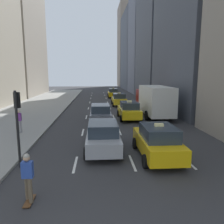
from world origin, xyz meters
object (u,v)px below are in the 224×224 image
at_px(taxi_second, 157,141).
at_px(skateboarder, 28,176).
at_px(sedan_silver_behind, 100,113).
at_px(pedestrian_far_walking, 19,120).
at_px(taxi_lead, 113,93).
at_px(sedan_black_near, 103,136).
at_px(taxi_fourth, 129,110).
at_px(box_truck, 153,100).
at_px(traffic_light_pole, 17,116).
at_px(taxi_third, 119,99).

distance_m(taxi_second, skateboarder, 6.61).
height_order(sedan_silver_behind, pedestrian_far_walking, pedestrian_far_walking).
height_order(taxi_lead, sedan_black_near, taxi_lead).
relative_size(taxi_second, pedestrian_far_walking, 2.67).
distance_m(taxi_lead, skateboarder, 34.61).
bearing_deg(sedan_black_near, taxi_fourth, 72.27).
relative_size(taxi_fourth, sedan_silver_behind, 0.97).
height_order(taxi_fourth, box_truck, box_truck).
distance_m(pedestrian_far_walking, traffic_light_pole, 6.26).
xyz_separation_m(taxi_second, sedan_black_near, (-2.80, 1.25, -0.01)).
bearing_deg(sedan_silver_behind, taxi_second, -71.84).
relative_size(taxi_lead, taxi_third, 1.00).
height_order(taxi_third, sedan_black_near, taxi_third).
distance_m(taxi_lead, sedan_black_near, 29.33).
xyz_separation_m(taxi_second, traffic_light_pole, (-6.75, -0.65, 1.53)).
xyz_separation_m(taxi_second, taxi_third, (0.00, 19.66, 0.00)).
bearing_deg(taxi_second, skateboarder, -145.62).
bearing_deg(skateboarder, sedan_black_near, 61.97).
relative_size(taxi_second, taxi_third, 1.00).
xyz_separation_m(taxi_third, box_truck, (2.80, -8.05, 0.83)).
distance_m(taxi_second, traffic_light_pole, 6.95).
distance_m(sedan_silver_behind, traffic_light_pole, 10.12).
bearing_deg(taxi_second, sedan_black_near, 155.94).
bearing_deg(traffic_light_pole, sedan_black_near, 25.73).
xyz_separation_m(taxi_third, pedestrian_far_walking, (-8.75, -14.53, 0.19)).
bearing_deg(taxi_lead, taxi_fourth, -90.00).
bearing_deg(sedan_silver_behind, box_truck, 28.75).
xyz_separation_m(box_truck, skateboarder, (-8.25, -15.34, -0.75)).
xyz_separation_m(taxi_third, traffic_light_pole, (-6.75, -20.31, 1.53)).
relative_size(taxi_lead, sedan_silver_behind, 0.97).
xyz_separation_m(taxi_lead, traffic_light_pole, (-6.75, -31.10, 1.53)).
bearing_deg(taxi_fourth, traffic_light_pole, -122.34).
bearing_deg(taxi_fourth, taxi_second, -90.00).
relative_size(taxi_fourth, traffic_light_pole, 1.22).
bearing_deg(box_truck, taxi_third, 109.17).
bearing_deg(traffic_light_pole, taxi_lead, 77.76).
bearing_deg(taxi_third, taxi_second, -90.00).
relative_size(taxi_second, taxi_fourth, 1.00).
distance_m(taxi_third, traffic_light_pole, 21.46).
xyz_separation_m(taxi_lead, taxi_third, (0.00, -10.79, 0.00)).
bearing_deg(skateboarder, taxi_third, 76.88).
height_order(sedan_black_near, box_truck, box_truck).
xyz_separation_m(sedan_black_near, skateboarder, (-2.65, -4.98, 0.09)).
distance_m(box_truck, traffic_light_pole, 15.56).
bearing_deg(taxi_fourth, taxi_lead, 90.00).
height_order(taxi_second, pedestrian_far_walking, taxi_second).
relative_size(taxi_lead, pedestrian_far_walking, 2.67).
height_order(taxi_lead, skateboarder, taxi_lead).
height_order(taxi_fourth, skateboarder, taxi_fourth).
distance_m(taxi_third, skateboarder, 24.02).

